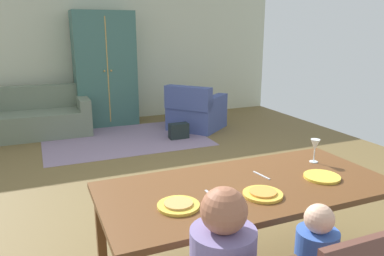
{
  "coord_description": "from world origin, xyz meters",
  "views": [
    {
      "loc": [
        -1.41,
        -3.36,
        1.76
      ],
      "look_at": [
        -0.07,
        -0.19,
        0.85
      ],
      "focal_mm": 34.74,
      "sensor_mm": 36.0,
      "label": 1
    }
  ],
  "objects_px": {
    "dining_table": "(247,194)",
    "couch": "(31,118)",
    "armchair": "(196,112)",
    "armoire": "(105,69)",
    "wine_glass": "(315,146)",
    "plate_near_man": "(178,206)",
    "plate_near_woman": "(322,177)",
    "plate_near_child": "(263,194)",
    "handbag": "(179,131)"
  },
  "relations": [
    {
      "from": "dining_table",
      "to": "couch",
      "type": "height_order",
      "value": "couch"
    },
    {
      "from": "dining_table",
      "to": "armchair",
      "type": "bearing_deg",
      "value": 71.13
    },
    {
      "from": "armoire",
      "to": "wine_glass",
      "type": "bearing_deg",
      "value": -81.62
    },
    {
      "from": "armchair",
      "to": "plate_near_man",
      "type": "bearing_deg",
      "value": -114.74
    },
    {
      "from": "plate_near_man",
      "to": "dining_table",
      "type": "bearing_deg",
      "value": 12.52
    },
    {
      "from": "plate_near_man",
      "to": "plate_near_woman",
      "type": "height_order",
      "value": "same"
    },
    {
      "from": "dining_table",
      "to": "plate_near_child",
      "type": "height_order",
      "value": "plate_near_child"
    },
    {
      "from": "plate_near_woman",
      "to": "handbag",
      "type": "relative_size",
      "value": 0.78
    },
    {
      "from": "plate_near_woman",
      "to": "plate_near_man",
      "type": "bearing_deg",
      "value": -178.94
    },
    {
      "from": "wine_glass",
      "to": "handbag",
      "type": "height_order",
      "value": "wine_glass"
    },
    {
      "from": "dining_table",
      "to": "handbag",
      "type": "distance_m",
      "value": 3.76
    },
    {
      "from": "handbag",
      "to": "plate_near_man",
      "type": "bearing_deg",
      "value": -110.91
    },
    {
      "from": "couch",
      "to": "handbag",
      "type": "height_order",
      "value": "couch"
    },
    {
      "from": "plate_near_man",
      "to": "handbag",
      "type": "bearing_deg",
      "value": 69.09
    },
    {
      "from": "wine_glass",
      "to": "plate_near_man",
      "type": "bearing_deg",
      "value": -166.48
    },
    {
      "from": "dining_table",
      "to": "plate_near_woman",
      "type": "relative_size",
      "value": 7.86
    },
    {
      "from": "couch",
      "to": "plate_near_woman",
      "type": "bearing_deg",
      "value": -68.58
    },
    {
      "from": "plate_near_child",
      "to": "plate_near_man",
      "type": "bearing_deg",
      "value": 173.67
    },
    {
      "from": "plate_near_woman",
      "to": "wine_glass",
      "type": "height_order",
      "value": "wine_glass"
    },
    {
      "from": "plate_near_child",
      "to": "armoire",
      "type": "height_order",
      "value": "armoire"
    },
    {
      "from": "plate_near_child",
      "to": "plate_near_woman",
      "type": "height_order",
      "value": "same"
    },
    {
      "from": "armchair",
      "to": "handbag",
      "type": "bearing_deg",
      "value": -137.49
    },
    {
      "from": "couch",
      "to": "dining_table",
      "type": "bearing_deg",
      "value": -73.98
    },
    {
      "from": "couch",
      "to": "handbag",
      "type": "xyz_separation_m",
      "value": [
        2.26,
        -1.16,
        -0.17
      ]
    },
    {
      "from": "plate_near_woman",
      "to": "couch",
      "type": "bearing_deg",
      "value": 111.42
    },
    {
      "from": "dining_table",
      "to": "wine_glass",
      "type": "relative_size",
      "value": 10.57
    },
    {
      "from": "dining_table",
      "to": "handbag",
      "type": "xyz_separation_m",
      "value": [
        0.89,
        3.61,
        -0.56
      ]
    },
    {
      "from": "plate_near_man",
      "to": "plate_near_woman",
      "type": "relative_size",
      "value": 1.0
    },
    {
      "from": "plate_near_child",
      "to": "plate_near_woman",
      "type": "bearing_deg",
      "value": 8.42
    },
    {
      "from": "plate_near_woman",
      "to": "couch",
      "type": "height_order",
      "value": "couch"
    },
    {
      "from": "armchair",
      "to": "armoire",
      "type": "xyz_separation_m",
      "value": [
        -1.41,
        1.01,
        0.73
      ]
    },
    {
      "from": "plate_near_child",
      "to": "handbag",
      "type": "distance_m",
      "value": 3.95
    },
    {
      "from": "handbag",
      "to": "armoire",
      "type": "bearing_deg",
      "value": 121.45
    },
    {
      "from": "wine_glass",
      "to": "handbag",
      "type": "bearing_deg",
      "value": 87.02
    },
    {
      "from": "armoire",
      "to": "plate_near_child",
      "type": "bearing_deg",
      "value": -89.83
    },
    {
      "from": "plate_near_child",
      "to": "handbag",
      "type": "height_order",
      "value": "plate_near_child"
    },
    {
      "from": "plate_near_man",
      "to": "couch",
      "type": "distance_m",
      "value": 4.98
    },
    {
      "from": "plate_near_man",
      "to": "plate_near_woman",
      "type": "distance_m",
      "value": 1.08
    },
    {
      "from": "plate_near_man",
      "to": "handbag",
      "type": "height_order",
      "value": "plate_near_man"
    },
    {
      "from": "plate_near_woman",
      "to": "wine_glass",
      "type": "bearing_deg",
      "value": 59.18
    },
    {
      "from": "wine_glass",
      "to": "armchair",
      "type": "height_order",
      "value": "wine_glass"
    },
    {
      "from": "armoire",
      "to": "plate_near_woman",
      "type": "bearing_deg",
      "value": -83.88
    },
    {
      "from": "couch",
      "to": "armoire",
      "type": "relative_size",
      "value": 0.91
    },
    {
      "from": "armchair",
      "to": "plate_near_woman",
      "type": "bearing_deg",
      "value": -101.55
    },
    {
      "from": "dining_table",
      "to": "handbag",
      "type": "relative_size",
      "value": 6.14
    },
    {
      "from": "dining_table",
      "to": "armchair",
      "type": "distance_m",
      "value": 4.33
    },
    {
      "from": "armoire",
      "to": "handbag",
      "type": "bearing_deg",
      "value": -58.55
    },
    {
      "from": "plate_near_man",
      "to": "armchair",
      "type": "distance_m",
      "value": 4.65
    },
    {
      "from": "handbag",
      "to": "armchair",
      "type": "bearing_deg",
      "value": 42.51
    },
    {
      "from": "wine_glass",
      "to": "dining_table",
      "type": "bearing_deg",
      "value": -165.73
    }
  ]
}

